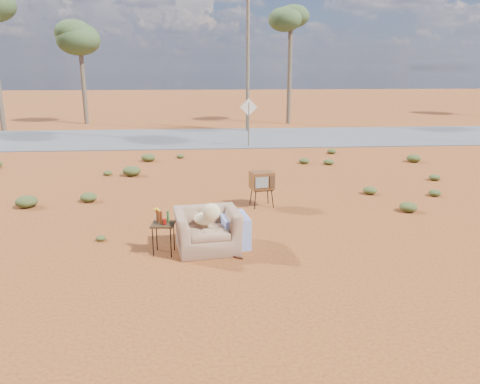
{
  "coord_description": "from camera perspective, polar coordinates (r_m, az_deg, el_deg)",
  "views": [
    {
      "loc": [
        -0.66,
        -9.05,
        3.5
      ],
      "look_at": [
        0.19,
        1.07,
        0.8
      ],
      "focal_mm": 35.0,
      "sensor_mm": 36.0,
      "label": 1
    }
  ],
  "objects": [
    {
      "name": "armchair",
      "position": [
        9.28,
        -3.39,
        -3.97
      ],
      "size": [
        1.54,
        1.11,
        1.08
      ],
      "rotation": [
        0.0,
        0.0,
        0.14
      ],
      "color": "#8C674C",
      "rests_on": "ground"
    },
    {
      "name": "eucalyptus_near_left",
      "position": [
        31.96,
        -18.99,
        17.63
      ],
      "size": [
        3.2,
        3.2,
        6.6
      ],
      "color": "brown",
      "rests_on": "ground"
    },
    {
      "name": "ground",
      "position": [
        9.72,
        -0.61,
        -6.21
      ],
      "size": [
        140.0,
        140.0,
        0.0
      ],
      "primitive_type": "plane",
      "color": "#994E1E",
      "rests_on": "ground"
    },
    {
      "name": "highway",
      "position": [
        24.31,
        -3.22,
        6.64
      ],
      "size": [
        140.0,
        7.0,
        0.04
      ],
      "primitive_type": "cube",
      "color": "#565659",
      "rests_on": "ground"
    },
    {
      "name": "utility_pole_center",
      "position": [
        26.69,
        0.96,
        16.29
      ],
      "size": [
        1.4,
        0.2,
        8.0
      ],
      "color": "brown",
      "rests_on": "ground"
    },
    {
      "name": "tv_unit",
      "position": [
        12.05,
        2.68,
        1.36
      ],
      "size": [
        0.65,
        0.56,
        0.92
      ],
      "rotation": [
        0.0,
        0.0,
        0.2
      ],
      "color": "black",
      "rests_on": "ground"
    },
    {
      "name": "road_sign",
      "position": [
        21.25,
        1.06,
        9.5
      ],
      "size": [
        0.78,
        0.06,
        2.19
      ],
      "color": "brown",
      "rests_on": "ground"
    },
    {
      "name": "rusty_bar",
      "position": [
        9.27,
        -3.82,
        -7.19
      ],
      "size": [
        1.29,
        0.89,
        0.04
      ],
      "primitive_type": "cylinder",
      "rotation": [
        0.0,
        1.57,
        -0.6
      ],
      "color": "#4A2313",
      "rests_on": "ground"
    },
    {
      "name": "eucalyptus_center",
      "position": [
        30.72,
        6.23,
        20.29
      ],
      "size": [
        3.2,
        3.2,
        7.6
      ],
      "color": "brown",
      "rests_on": "ground"
    },
    {
      "name": "scrub_patch",
      "position": [
        13.87,
        -5.35,
        0.81
      ],
      "size": [
        17.49,
        8.07,
        0.33
      ],
      "color": "#424920",
      "rests_on": "ground"
    },
    {
      "name": "side_table",
      "position": [
        9.12,
        -9.53,
        -3.61
      ],
      "size": [
        0.48,
        0.48,
        0.88
      ],
      "rotation": [
        0.0,
        0.0,
        -0.12
      ],
      "color": "#332412",
      "rests_on": "ground"
    }
  ]
}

